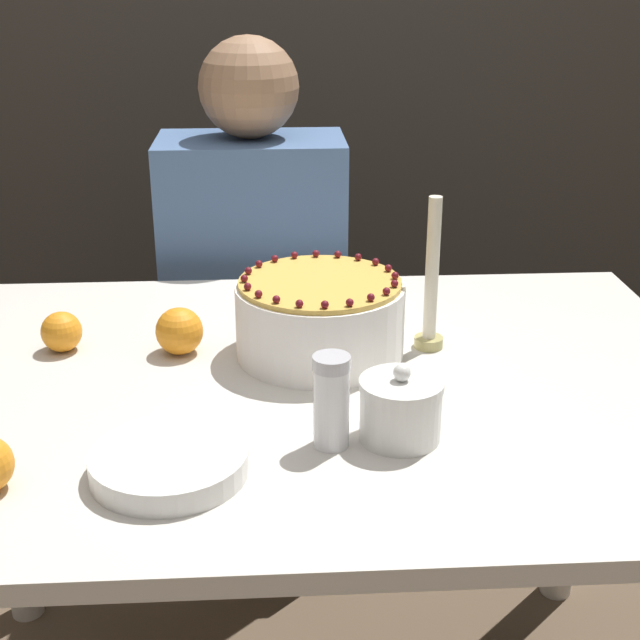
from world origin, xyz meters
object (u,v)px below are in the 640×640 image
(cake, at_px, (320,318))
(person_man_blue_shirt, at_px, (256,343))
(sugar_bowl, at_px, (401,409))
(sugar_shaker, at_px, (331,401))
(candle, at_px, (431,289))

(cake, height_order, person_man_blue_shirt, person_man_blue_shirt)
(person_man_blue_shirt, bearing_deg, sugar_bowl, 103.63)
(sugar_bowl, height_order, sugar_shaker, sugar_shaker)
(sugar_bowl, distance_m, sugar_shaker, 0.10)
(cake, distance_m, person_man_blue_shirt, 0.65)
(cake, bearing_deg, sugar_bowl, -71.93)
(sugar_bowl, relative_size, person_man_blue_shirt, 0.09)
(sugar_bowl, relative_size, candle, 0.44)
(sugar_bowl, xyz_separation_m, person_man_blue_shirt, (-0.21, 0.85, -0.27))
(sugar_shaker, relative_size, person_man_blue_shirt, 0.11)
(sugar_shaker, distance_m, candle, 0.36)
(cake, bearing_deg, person_man_blue_shirt, 101.38)
(sugar_shaker, height_order, candle, candle)
(cake, relative_size, sugar_shaker, 2.10)
(sugar_bowl, distance_m, person_man_blue_shirt, 0.91)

